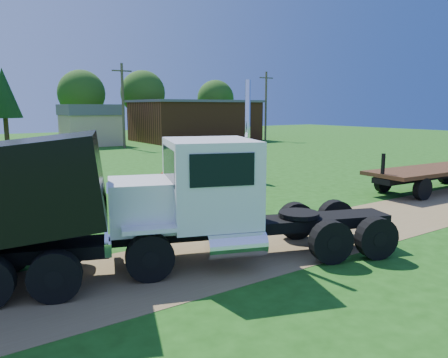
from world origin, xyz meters
TOP-DOWN VIEW (x-y plane):
  - ground at (0.00, 0.00)m, footprint 140.00×140.00m
  - dirt_track at (0.00, 0.00)m, footprint 120.00×4.20m
  - white_semi_tractor at (-5.38, -0.00)m, footprint 8.76×5.39m
  - orange_pickup at (0.87, 9.69)m, footprint 6.72×4.98m
  - flatbed_trailer at (10.13, 2.13)m, footprint 8.83×3.15m
  - spectator_b at (3.79, 9.33)m, footprint 1.10×1.08m
  - brick_building at (18.00, 40.00)m, footprint 15.40×10.40m
  - tan_shed at (4.00, 40.00)m, footprint 6.20×5.40m
  - utility_poles at (6.00, 35.00)m, footprint 42.20×0.28m
  - tree_row at (-2.39, 49.36)m, footprint 57.42×15.64m

SIDE VIEW (x-z plane):
  - ground at x=0.00m, z-range 0.00..0.00m
  - dirt_track at x=0.00m, z-range 0.00..0.01m
  - orange_pickup at x=0.87m, z-range 0.00..1.70m
  - spectator_b at x=3.79m, z-range 0.00..1.79m
  - flatbed_trailer at x=10.13m, z-range -0.16..2.07m
  - white_semi_tractor at x=-5.38m, z-range -0.83..4.39m
  - tan_shed at x=4.00m, z-range 0.07..4.77m
  - brick_building at x=18.00m, z-range 0.01..5.31m
  - utility_poles at x=6.00m, z-range 0.21..9.21m
  - tree_row at x=-2.39m, z-range 1.10..12.25m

